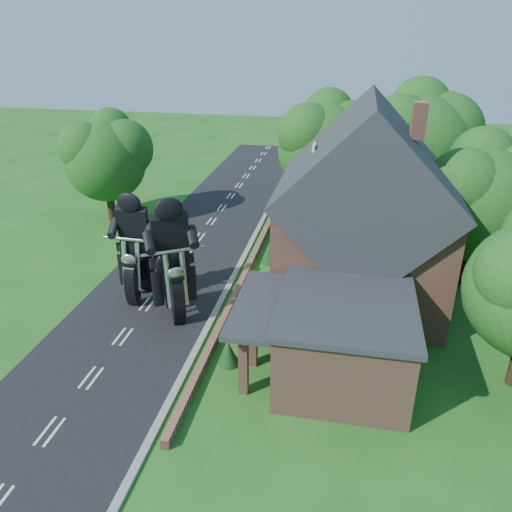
% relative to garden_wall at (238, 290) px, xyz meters
% --- Properties ---
extents(ground, '(120.00, 120.00, 0.00)m').
position_rel_garden_wall_xyz_m(ground, '(-4.30, -5.00, -0.20)').
color(ground, '#1D5919').
rests_on(ground, ground).
extents(road, '(7.00, 80.00, 0.02)m').
position_rel_garden_wall_xyz_m(road, '(-4.30, -5.00, -0.19)').
color(road, black).
rests_on(road, ground).
extents(kerb, '(0.30, 80.00, 0.12)m').
position_rel_garden_wall_xyz_m(kerb, '(-0.65, -5.00, -0.14)').
color(kerb, gray).
rests_on(kerb, ground).
extents(garden_wall, '(0.30, 22.00, 0.40)m').
position_rel_garden_wall_xyz_m(garden_wall, '(0.00, 0.00, 0.00)').
color(garden_wall, '#96614C').
rests_on(garden_wall, ground).
extents(house, '(9.54, 8.64, 10.24)m').
position_rel_garden_wall_xyz_m(house, '(6.19, 1.00, 4.14)').
color(house, '#96614C').
rests_on(house, ground).
extents(annex, '(7.05, 5.94, 3.44)m').
position_rel_garden_wall_xyz_m(annex, '(5.57, -5.80, 1.57)').
color(annex, '#96614C').
rests_on(annex, ground).
extents(tree_house_right, '(6.51, 6.00, 8.40)m').
position_rel_garden_wall_xyz_m(tree_house_right, '(12.35, 3.62, 4.99)').
color(tree_house_right, black).
rests_on(tree_house_right, ground).
extents(tree_behind_house, '(7.81, 7.20, 10.08)m').
position_rel_garden_wall_xyz_m(tree_behind_house, '(9.88, 11.14, 6.03)').
color(tree_behind_house, black).
rests_on(tree_behind_house, ground).
extents(tree_behind_left, '(6.94, 6.40, 9.16)m').
position_rel_garden_wall_xyz_m(tree_behind_left, '(3.86, 12.13, 5.53)').
color(tree_behind_left, black).
rests_on(tree_behind_left, ground).
extents(tree_far_road, '(6.08, 5.60, 7.84)m').
position_rel_garden_wall_xyz_m(tree_far_road, '(-11.16, 9.11, 4.64)').
color(tree_far_road, black).
rests_on(tree_far_road, ground).
extents(shrub_a, '(0.90, 0.90, 1.10)m').
position_rel_garden_wall_xyz_m(shrub_a, '(1.00, -6.00, 0.35)').
color(shrub_a, '#103316').
rests_on(shrub_a, ground).
extents(shrub_b, '(0.90, 0.90, 1.10)m').
position_rel_garden_wall_xyz_m(shrub_b, '(1.00, -3.50, 0.35)').
color(shrub_b, '#103316').
rests_on(shrub_b, ground).
extents(shrub_c, '(0.90, 0.90, 1.10)m').
position_rel_garden_wall_xyz_m(shrub_c, '(1.00, -1.00, 0.35)').
color(shrub_c, '#103316').
rests_on(shrub_c, ground).
extents(shrub_d, '(0.90, 0.90, 1.10)m').
position_rel_garden_wall_xyz_m(shrub_d, '(1.00, 4.00, 0.35)').
color(shrub_d, '#103316').
rests_on(shrub_d, ground).
extents(shrub_e, '(0.90, 0.90, 1.10)m').
position_rel_garden_wall_xyz_m(shrub_e, '(1.00, 6.50, 0.35)').
color(shrub_e, '#103316').
rests_on(shrub_e, ground).
extents(shrub_f, '(0.90, 0.90, 1.10)m').
position_rel_garden_wall_xyz_m(shrub_f, '(1.00, 9.00, 0.35)').
color(shrub_f, '#103316').
rests_on(shrub_f, ground).
extents(motorcycle_lead, '(1.45, 1.95, 1.84)m').
position_rel_garden_wall_xyz_m(motorcycle_lead, '(-2.51, -2.73, 0.72)').
color(motorcycle_lead, black).
rests_on(motorcycle_lead, ground).
extents(motorcycle_follow, '(0.53, 1.89, 1.75)m').
position_rel_garden_wall_xyz_m(motorcycle_follow, '(-4.90, -1.42, 0.67)').
color(motorcycle_follow, black).
rests_on(motorcycle_follow, ground).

